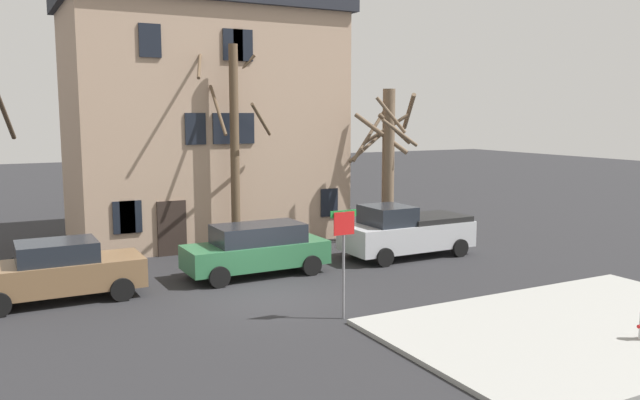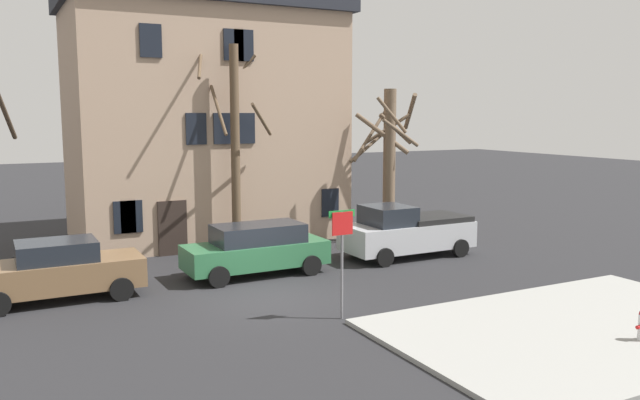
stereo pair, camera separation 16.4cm
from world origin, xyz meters
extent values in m
plane|color=#262628|center=(0.00, 0.00, 0.00)|extent=(120.00, 120.00, 0.00)
cube|color=#999993|center=(5.82, -6.36, 0.06)|extent=(10.03, 6.46, 0.12)
cube|color=tan|center=(1.34, 10.29, 4.80)|extent=(11.00, 6.53, 9.60)
cube|color=#2D231E|center=(-1.04, 6.97, 1.05)|extent=(1.10, 0.12, 2.10)
cube|color=black|center=(-2.80, 6.98, 1.60)|extent=(0.80, 0.08, 1.20)
cube|color=black|center=(-2.55, 6.98, 1.60)|extent=(0.80, 0.08, 1.20)
cube|color=black|center=(5.78, 6.98, 1.60)|extent=(0.80, 0.08, 1.20)
cube|color=black|center=(-0.02, 6.98, 4.80)|extent=(0.80, 0.08, 1.20)
cube|color=black|center=(1.06, 6.98, 4.80)|extent=(0.80, 0.08, 1.20)
cube|color=black|center=(1.96, 6.98, 4.80)|extent=(0.80, 0.08, 1.20)
cube|color=black|center=(-1.63, 6.98, 8.00)|extent=(0.80, 0.08, 1.20)
cube|color=black|center=(1.54, 6.98, 8.00)|extent=(0.80, 0.08, 1.20)
cube|color=black|center=(1.95, 6.98, 8.00)|extent=(0.80, 0.08, 1.20)
cylinder|color=#4C3D2D|center=(-6.54, 5.90, 5.35)|extent=(0.68, 2.19, 1.66)
cylinder|color=brown|center=(1.31, 6.37, 3.98)|extent=(0.35, 0.35, 7.96)
cylinder|color=brown|center=(2.13, 5.68, 5.15)|extent=(1.51, 1.76, 1.26)
cylinder|color=brown|center=(0.15, 6.79, 7.39)|extent=(0.99, 2.42, 1.63)
cylinder|color=brown|center=(0.66, 6.31, 5.51)|extent=(0.24, 1.42, 1.90)
cylinder|color=brown|center=(1.58, 7.20, 6.73)|extent=(1.78, 0.67, 1.89)
cylinder|color=brown|center=(7.80, 5.50, 2.90)|extent=(0.42, 0.42, 5.80)
cylinder|color=brown|center=(8.21, 6.33, 4.73)|extent=(1.79, 0.99, 1.31)
cylinder|color=brown|center=(7.53, 4.98, 5.32)|extent=(1.21, 0.72, 1.51)
cylinder|color=brown|center=(7.50, 6.62, 4.02)|extent=(2.34, 0.77, 1.44)
cylinder|color=brown|center=(7.77, 4.68, 4.60)|extent=(1.72, 0.21, 1.17)
cylinder|color=brown|center=(7.48, 6.51, 4.49)|extent=(2.15, 0.81, 2.25)
cylinder|color=brown|center=(8.55, 6.67, 3.22)|extent=(0.54, 0.54, 6.44)
cylinder|color=brown|center=(8.40, 5.98, 4.73)|extent=(1.54, 0.52, 1.35)
cylinder|color=brown|center=(9.38, 6.32, 5.46)|extent=(0.91, 1.83, 1.58)
cylinder|color=brown|center=(7.68, 5.94, 4.55)|extent=(1.67, 1.95, 1.74)
cube|color=brown|center=(-5.54, 2.56, 0.74)|extent=(4.74, 1.85, 0.84)
cube|color=#1E232B|center=(-5.54, 2.56, 1.45)|extent=(2.18, 1.62, 0.58)
cylinder|color=black|center=(-3.92, 1.66, 0.34)|extent=(0.68, 0.22, 0.68)
cylinder|color=black|center=(-3.93, 3.49, 0.34)|extent=(0.68, 0.22, 0.68)
cube|color=#2D6B42|center=(0.63, 2.65, 0.71)|extent=(4.79, 1.87, 0.78)
cube|color=#1E232B|center=(0.73, 2.65, 1.41)|extent=(2.98, 1.62, 0.62)
cylinder|color=black|center=(-0.97, 1.73, 0.34)|extent=(0.68, 0.23, 0.68)
cylinder|color=black|center=(-1.00, 3.52, 0.34)|extent=(0.68, 0.23, 0.68)
cylinder|color=black|center=(2.27, 1.77, 0.34)|extent=(0.68, 0.23, 0.68)
cylinder|color=black|center=(2.24, 3.57, 0.34)|extent=(0.68, 0.23, 0.68)
cube|color=#B7BABF|center=(6.80, 2.70, 0.80)|extent=(5.03, 2.11, 0.97)
cube|color=#1E232B|center=(5.90, 2.70, 1.64)|extent=(1.62, 1.83, 0.70)
cube|color=black|center=(7.91, 2.71, 1.39)|extent=(2.63, 2.00, 0.20)
cylinder|color=black|center=(5.11, 1.66, 0.34)|extent=(0.68, 0.23, 0.68)
cylinder|color=black|center=(5.09, 3.72, 0.34)|extent=(0.68, 0.23, 0.68)
cylinder|color=black|center=(8.52, 1.69, 0.34)|extent=(0.68, 0.23, 0.68)
cylinder|color=black|center=(8.50, 3.75, 0.34)|extent=(0.68, 0.23, 0.68)
cylinder|color=red|center=(6.05, -7.65, 0.46)|extent=(0.10, 0.09, 0.09)
cylinder|color=slate|center=(0.92, -2.72, 1.43)|extent=(0.07, 0.07, 2.85)
cube|color=red|center=(0.92, -2.74, 2.55)|extent=(0.60, 0.03, 0.60)
cube|color=#1E8C38|center=(0.92, -2.70, 2.80)|extent=(0.76, 0.02, 0.18)
torus|color=black|center=(-5.43, 6.00, 0.36)|extent=(0.71, 0.08, 0.71)
torus|color=black|center=(-6.47, 6.05, 0.36)|extent=(0.71, 0.08, 0.71)
cylinder|color=#1E4C8C|center=(-5.95, 6.02, 0.58)|extent=(1.00, 0.09, 0.19)
cylinder|color=#1E4C8C|center=(-6.15, 6.03, 0.81)|extent=(0.09, 0.04, 0.45)
camera|label=1|loc=(-7.25, -16.95, 5.36)|focal=36.09mm
camera|label=2|loc=(-7.10, -17.02, 5.36)|focal=36.09mm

